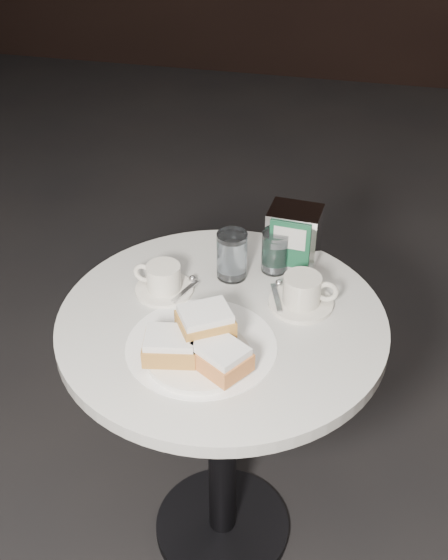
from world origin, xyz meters
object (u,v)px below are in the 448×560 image
at_px(coffee_cup_right, 302,293).
at_px(water_glass_right, 275,252).
at_px(cafe_table, 222,385).
at_px(napkin_dispenser, 294,236).
at_px(water_glass_left, 232,256).
at_px(coffee_cup_left, 163,280).
at_px(beignet_plate, 199,346).

xyz_separation_m(coffee_cup_right, water_glass_right, (-0.08, 0.12, 0.02)).
distance_m(cafe_table, coffee_cup_right, 0.29).
bearing_deg(cafe_table, napkin_dispenser, 65.02).
bearing_deg(napkin_dispenser, water_glass_left, -139.43).
relative_size(coffee_cup_left, water_glass_left, 1.28).
distance_m(coffee_cup_left, water_glass_right, 0.26).
height_order(water_glass_left, water_glass_right, water_glass_left).
distance_m(water_glass_right, napkin_dispenser, 0.06).
xyz_separation_m(cafe_table, water_glass_right, (0.08, 0.20, 0.25)).
distance_m(water_glass_left, water_glass_right, 0.10).
bearing_deg(beignet_plate, coffee_cup_left, 122.95).
distance_m(cafe_table, water_glass_left, 0.30).
bearing_deg(coffee_cup_right, water_glass_left, 154.01).
relative_size(water_glass_left, water_glass_right, 1.14).
distance_m(coffee_cup_left, napkin_dispenser, 0.32).
distance_m(coffee_cup_left, water_glass_left, 0.16).
xyz_separation_m(cafe_table, water_glass_left, (-0.01, 0.15, 0.25)).
relative_size(beignet_plate, napkin_dispenser, 1.70).
xyz_separation_m(coffee_cup_right, napkin_dispenser, (-0.04, 0.16, 0.04)).
xyz_separation_m(coffee_cup_left, napkin_dispenser, (0.26, 0.18, 0.04)).
distance_m(beignet_plate, water_glass_left, 0.29).
relative_size(coffee_cup_left, water_glass_right, 1.45).
height_order(coffee_cup_right, napkin_dispenser, napkin_dispenser).
xyz_separation_m(cafe_table, coffee_cup_left, (-0.15, 0.06, 0.23)).
height_order(beignet_plate, water_glass_left, water_glass_left).
height_order(beignet_plate, napkin_dispenser, napkin_dispenser).
relative_size(coffee_cup_left, coffee_cup_right, 0.94).
height_order(coffee_cup_right, water_glass_right, water_glass_right).
xyz_separation_m(beignet_plate, napkin_dispenser, (0.13, 0.38, 0.03)).
relative_size(water_glass_left, napkin_dispenser, 0.82).
bearing_deg(cafe_table, coffee_cup_left, 156.22).
bearing_deg(coffee_cup_left, beignet_plate, -51.12).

